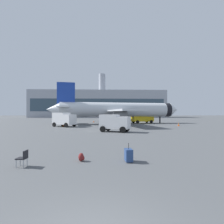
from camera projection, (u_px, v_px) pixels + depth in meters
name	position (u px, v px, depth m)	size (l,w,h in m)	color
airplane_at_gate	(118.00, 110.00, 47.14)	(35.68, 32.35, 10.50)	silver
service_truck	(64.00, 119.00, 36.66)	(5.22, 4.46, 2.90)	white
fuel_truck	(142.00, 117.00, 49.41)	(6.43, 4.01, 3.20)	yellow
cargo_van	(115.00, 122.00, 26.73)	(4.83, 3.69, 2.60)	white
safety_cone_near	(179.00, 124.00, 38.90)	(0.44, 0.44, 0.70)	#F2590C
safety_cone_mid	(55.00, 123.00, 44.28)	(0.44, 0.44, 0.84)	#F2590C
safety_cone_far	(64.00, 125.00, 37.58)	(0.44, 0.44, 0.65)	#F2590C
safety_cone_outer	(94.00, 121.00, 54.05)	(0.44, 0.44, 0.61)	#F2590C
rolling_suitcase	(129.00, 155.00, 10.35)	(0.45, 0.67, 1.10)	navy
traveller_backpack	(81.00, 157.00, 10.47)	(0.36, 0.40, 0.48)	maroon
gate_chair	(23.00, 157.00, 9.40)	(0.51, 0.51, 0.86)	black
terminal_building	(99.00, 104.00, 119.72)	(85.52, 23.46, 29.10)	#9EA3AD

